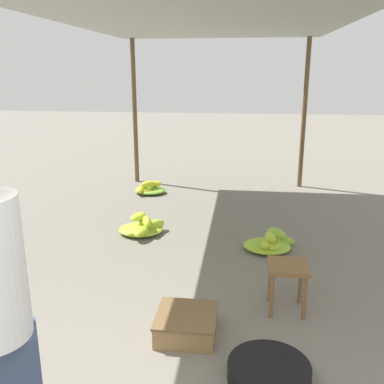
% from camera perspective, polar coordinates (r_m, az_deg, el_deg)
% --- Properties ---
extents(canopy_post_back_left, '(0.08, 0.08, 2.57)m').
position_cam_1_polar(canopy_post_back_left, '(7.98, -7.64, 10.42)').
color(canopy_post_back_left, brown).
rests_on(canopy_post_back_left, ground).
extents(canopy_post_back_right, '(0.08, 0.08, 2.57)m').
position_cam_1_polar(canopy_post_back_right, '(7.80, 14.73, 9.92)').
color(canopy_post_back_right, brown).
rests_on(canopy_post_back_right, ground).
extents(canopy_tarp, '(3.42, 6.59, 0.04)m').
position_cam_1_polar(canopy_tarp, '(4.66, 1.06, 22.83)').
color(canopy_tarp, '#9EA399').
rests_on(canopy_tarp, canopy_post_front_left).
extents(stool, '(0.34, 0.34, 0.44)m').
position_cam_1_polar(stool, '(3.84, 12.63, -10.57)').
color(stool, brown).
rests_on(stool, ground).
extents(basin_black, '(0.57, 0.57, 0.13)m').
position_cam_1_polar(basin_black, '(3.19, 10.21, -22.59)').
color(basin_black, black).
rests_on(basin_black, ground).
extents(banana_pile_left_0, '(0.61, 0.64, 0.25)m').
position_cam_1_polar(banana_pile_left_0, '(5.55, -6.63, -4.73)').
color(banana_pile_left_0, '#A4C62F').
rests_on(banana_pile_left_0, ground).
extents(banana_pile_left_1, '(0.52, 0.50, 0.23)m').
position_cam_1_polar(banana_pile_left_1, '(7.33, -5.79, 0.36)').
color(banana_pile_left_1, '#C5D329').
rests_on(banana_pile_left_1, ground).
extents(banana_pile_right_0, '(0.62, 0.57, 0.27)m').
position_cam_1_polar(banana_pile_right_0, '(5.12, 10.50, -6.73)').
color(banana_pile_right_0, '#BACF2B').
rests_on(banana_pile_right_0, ground).
extents(crate_near, '(0.48, 0.48, 0.19)m').
position_cam_1_polar(crate_near, '(3.55, -0.74, -17.22)').
color(crate_near, olive).
rests_on(crate_near, ground).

